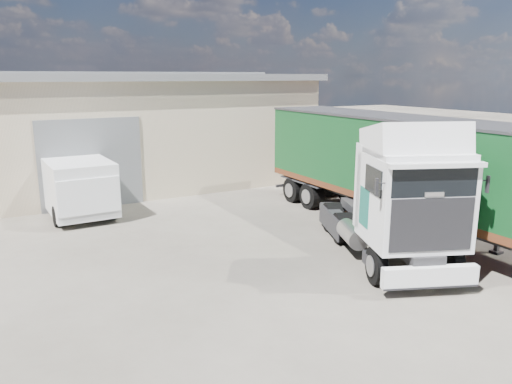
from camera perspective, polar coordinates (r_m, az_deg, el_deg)
ground at (r=12.89m, az=0.05°, el=-10.74°), size 120.00×120.00×0.00m
brick_boundary_wall at (r=24.04m, az=17.42°, el=3.03°), size 0.35×26.00×2.50m
tractor_unit at (r=14.20m, az=16.14°, el=-1.53°), size 4.47×6.50×4.16m
box_trailer at (r=17.98m, az=15.01°, el=3.60°), size 2.49×11.73×3.90m
panel_van at (r=20.52m, az=-19.99°, el=0.83°), size 2.35×5.39×2.17m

